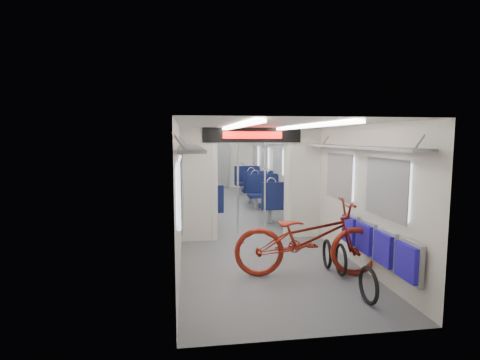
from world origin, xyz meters
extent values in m
plane|color=#515456|center=(0.00, 0.00, 0.00)|extent=(12.00, 12.00, 0.00)
cube|color=beige|center=(-1.45, 0.00, 1.15)|extent=(0.02, 12.00, 2.30)
cube|color=beige|center=(1.45, 0.00, 1.15)|extent=(0.02, 12.00, 2.30)
cube|color=beige|center=(0.00, 6.00, 1.15)|extent=(2.90, 0.02, 2.30)
cube|color=beige|center=(0.00, -6.00, 1.15)|extent=(2.90, 0.02, 2.30)
cube|color=silver|center=(0.00, 0.00, 2.30)|extent=(2.90, 12.00, 0.02)
cube|color=white|center=(-0.55, 0.00, 2.27)|extent=(0.12, 11.40, 0.04)
cube|color=white|center=(0.55, 0.00, 2.27)|extent=(0.12, 11.40, 0.04)
cube|color=beige|center=(-1.12, -2.00, 1.00)|extent=(0.65, 0.18, 2.00)
cube|color=beige|center=(1.12, -2.00, 1.00)|extent=(0.65, 0.18, 2.00)
cube|color=beige|center=(0.00, -2.00, 2.15)|extent=(2.90, 0.18, 0.30)
cylinder|color=beige|center=(-0.80, -2.00, 1.00)|extent=(0.20, 0.20, 2.00)
cylinder|color=beige|center=(0.80, -2.00, 1.00)|extent=(0.20, 0.20, 2.00)
cube|color=black|center=(0.00, -2.11, 2.15)|extent=(2.00, 0.03, 0.30)
cube|color=#FF0C07|center=(0.00, -2.13, 2.15)|extent=(1.20, 0.02, 0.14)
cube|color=silver|center=(-1.42, -4.80, 1.40)|extent=(0.04, 1.00, 0.75)
cube|color=silver|center=(1.42, -4.80, 1.40)|extent=(0.04, 1.00, 0.75)
cube|color=silver|center=(-1.42, -3.20, 1.40)|extent=(0.04, 1.00, 0.75)
cube|color=silver|center=(1.42, -3.20, 1.40)|extent=(0.04, 1.00, 0.75)
cube|color=silver|center=(-1.42, -0.50, 1.40)|extent=(0.04, 1.00, 0.75)
cube|color=silver|center=(1.42, -0.50, 1.40)|extent=(0.04, 1.00, 0.75)
cube|color=silver|center=(-1.42, 1.40, 1.40)|extent=(0.04, 1.00, 0.75)
cube|color=silver|center=(1.42, 1.40, 1.40)|extent=(0.04, 1.00, 0.75)
cube|color=silver|center=(-1.42, 3.30, 1.40)|extent=(0.04, 1.00, 0.75)
cube|color=silver|center=(1.42, 3.30, 1.40)|extent=(0.04, 1.00, 0.75)
cube|color=silver|center=(-1.42, 5.10, 1.40)|extent=(0.04, 1.00, 0.75)
cube|color=silver|center=(1.42, 5.10, 1.40)|extent=(0.04, 1.00, 0.75)
cube|color=gray|center=(-1.27, -4.00, 1.95)|extent=(0.30, 3.60, 0.04)
cube|color=gray|center=(1.27, -4.00, 1.95)|extent=(0.30, 3.60, 0.04)
cube|color=gray|center=(-1.27, 2.00, 1.95)|extent=(0.30, 7.60, 0.04)
cube|color=gray|center=(1.27, 2.00, 1.95)|extent=(0.30, 7.60, 0.04)
cube|color=gray|center=(0.00, 5.94, 1.00)|extent=(0.90, 0.05, 2.00)
imported|color=maroon|center=(0.47, -4.25, 0.58)|extent=(2.28, 1.01, 1.16)
cube|color=gray|center=(1.38, -5.47, 0.58)|extent=(0.06, 0.46, 0.52)
cube|color=#201099|center=(1.32, -5.47, 0.58)|extent=(0.06, 0.42, 0.44)
cube|color=gray|center=(1.38, -4.92, 0.58)|extent=(0.06, 0.46, 0.52)
cube|color=#201099|center=(1.32, -4.92, 0.58)|extent=(0.06, 0.42, 0.44)
cube|color=gray|center=(1.38, -4.37, 0.58)|extent=(0.06, 0.46, 0.52)
cube|color=#201099|center=(1.32, -4.37, 0.58)|extent=(0.06, 0.42, 0.44)
cube|color=gray|center=(1.38, -3.82, 0.58)|extent=(0.06, 0.46, 0.52)
cube|color=#201099|center=(1.32, -3.82, 0.58)|extent=(0.06, 0.42, 0.44)
torus|color=black|center=(0.92, -5.32, 0.22)|extent=(0.05, 0.49, 0.49)
torus|color=black|center=(0.98, -4.33, 0.22)|extent=(0.09, 0.50, 0.50)
torus|color=black|center=(0.89, -3.99, 0.21)|extent=(0.11, 0.48, 0.47)
cube|color=#0D133B|center=(-0.70, -0.81, 0.40)|extent=(0.45, 0.42, 0.10)
cylinder|color=gray|center=(-0.70, -0.81, 0.17)|extent=(0.10, 0.10, 0.35)
cube|color=#0D133B|center=(-0.70, -0.98, 0.72)|extent=(0.45, 0.08, 0.55)
torus|color=silver|center=(-0.70, -0.98, 1.00)|extent=(0.23, 0.03, 0.23)
cube|color=#0D133B|center=(-0.70, 0.88, 0.40)|extent=(0.45, 0.42, 0.10)
cylinder|color=gray|center=(-0.70, 0.88, 0.17)|extent=(0.10, 0.10, 0.35)
cube|color=#0D133B|center=(-0.70, 1.05, 0.72)|extent=(0.45, 0.08, 0.55)
torus|color=silver|center=(-0.70, 1.05, 1.00)|extent=(0.23, 0.03, 0.23)
cube|color=#0D133B|center=(-1.17, -0.81, 0.40)|extent=(0.45, 0.42, 0.10)
cylinder|color=gray|center=(-1.17, -0.81, 0.17)|extent=(0.10, 0.10, 0.35)
cube|color=#0D133B|center=(-1.17, -0.98, 0.72)|extent=(0.45, 0.08, 0.55)
torus|color=silver|center=(-1.17, -0.98, 1.00)|extent=(0.23, 0.03, 0.23)
cube|color=#0D133B|center=(-1.17, 0.88, 0.40)|extent=(0.45, 0.42, 0.10)
cylinder|color=gray|center=(-1.17, 0.88, 0.17)|extent=(0.10, 0.10, 0.35)
cube|color=#0D133B|center=(-1.17, 1.05, 0.72)|extent=(0.45, 0.08, 0.55)
torus|color=silver|center=(-1.17, 1.05, 1.00)|extent=(0.23, 0.03, 0.23)
cube|color=#0D133B|center=(0.70, -0.63, 0.40)|extent=(0.47, 0.44, 0.10)
cylinder|color=gray|center=(0.70, -0.63, 0.17)|extent=(0.10, 0.10, 0.35)
cube|color=#0D133B|center=(0.70, -0.81, 0.74)|extent=(0.47, 0.08, 0.58)
torus|color=silver|center=(0.70, -0.81, 1.03)|extent=(0.24, 0.03, 0.24)
cube|color=#0D133B|center=(0.70, 1.15, 0.40)|extent=(0.47, 0.44, 0.10)
cylinder|color=gray|center=(0.70, 1.15, 0.17)|extent=(0.10, 0.10, 0.35)
cube|color=#0D133B|center=(0.70, 1.33, 0.74)|extent=(0.47, 0.08, 0.58)
torus|color=silver|center=(0.70, 1.33, 1.03)|extent=(0.24, 0.03, 0.24)
cube|color=#0D133B|center=(1.17, -0.63, 0.40)|extent=(0.47, 0.44, 0.10)
cylinder|color=gray|center=(1.17, -0.63, 0.17)|extent=(0.10, 0.10, 0.35)
cube|color=#0D133B|center=(1.17, -0.81, 0.74)|extent=(0.47, 0.08, 0.58)
torus|color=silver|center=(1.17, -0.81, 1.03)|extent=(0.24, 0.03, 0.24)
cube|color=#0D133B|center=(1.17, 1.15, 0.40)|extent=(0.47, 0.44, 0.10)
cylinder|color=gray|center=(1.17, 1.15, 0.17)|extent=(0.10, 0.10, 0.35)
cube|color=#0D133B|center=(1.17, 1.33, 0.74)|extent=(0.47, 0.08, 0.58)
torus|color=silver|center=(1.17, 1.33, 1.03)|extent=(0.24, 0.03, 0.24)
cube|color=#0D133B|center=(-0.70, 2.40, 0.40)|extent=(0.46, 0.43, 0.10)
cylinder|color=gray|center=(-0.70, 2.40, 0.17)|extent=(0.10, 0.10, 0.35)
cube|color=#0D133B|center=(-0.70, 2.23, 0.73)|extent=(0.46, 0.08, 0.56)
torus|color=silver|center=(-0.70, 2.23, 1.01)|extent=(0.23, 0.03, 0.23)
cube|color=#0D133B|center=(-0.70, 4.12, 0.40)|extent=(0.46, 0.43, 0.10)
cylinder|color=gray|center=(-0.70, 4.12, 0.17)|extent=(0.10, 0.10, 0.35)
cube|color=#0D133B|center=(-0.70, 4.29, 0.73)|extent=(0.46, 0.08, 0.56)
torus|color=silver|center=(-0.70, 4.29, 1.01)|extent=(0.23, 0.03, 0.23)
cube|color=#0D133B|center=(-1.17, 2.40, 0.40)|extent=(0.46, 0.43, 0.10)
cylinder|color=gray|center=(-1.17, 2.40, 0.17)|extent=(0.10, 0.10, 0.35)
cube|color=#0D133B|center=(-1.17, 2.23, 0.73)|extent=(0.46, 0.08, 0.56)
torus|color=silver|center=(-1.17, 2.23, 1.01)|extent=(0.23, 0.03, 0.23)
cube|color=#0D133B|center=(-1.17, 4.12, 0.40)|extent=(0.46, 0.43, 0.10)
cylinder|color=gray|center=(-1.17, 4.12, 0.17)|extent=(0.10, 0.10, 0.35)
cube|color=#0D133B|center=(-1.17, 4.29, 0.73)|extent=(0.46, 0.08, 0.56)
torus|color=silver|center=(-1.17, 4.29, 1.01)|extent=(0.23, 0.03, 0.23)
cube|color=#0D133B|center=(0.70, 2.22, 0.40)|extent=(0.49, 0.46, 0.10)
cylinder|color=gray|center=(0.70, 2.22, 0.17)|extent=(0.10, 0.10, 0.35)
cube|color=#0D133B|center=(0.70, 2.04, 0.75)|extent=(0.49, 0.09, 0.60)
torus|color=silver|center=(0.70, 2.04, 1.05)|extent=(0.25, 0.03, 0.25)
cube|color=#0D133B|center=(0.70, 4.08, 0.40)|extent=(0.49, 0.46, 0.10)
cylinder|color=gray|center=(0.70, 4.08, 0.17)|extent=(0.10, 0.10, 0.35)
cube|color=#0D133B|center=(0.70, 4.26, 0.75)|extent=(0.49, 0.09, 0.60)
torus|color=silver|center=(0.70, 4.26, 1.05)|extent=(0.25, 0.03, 0.25)
cube|color=#0D133B|center=(1.17, 2.22, 0.40)|extent=(0.49, 0.46, 0.10)
cylinder|color=gray|center=(1.17, 2.22, 0.17)|extent=(0.10, 0.10, 0.35)
cube|color=#0D133B|center=(1.17, 2.04, 0.75)|extent=(0.49, 0.09, 0.60)
torus|color=silver|center=(1.17, 2.04, 1.05)|extent=(0.25, 0.03, 0.25)
cube|color=#0D133B|center=(1.17, 4.08, 0.40)|extent=(0.49, 0.46, 0.10)
cylinder|color=gray|center=(1.17, 4.08, 0.17)|extent=(0.10, 0.10, 0.35)
cube|color=#0D133B|center=(1.17, 4.26, 0.75)|extent=(0.49, 0.09, 0.60)
torus|color=silver|center=(1.17, 4.26, 1.05)|extent=(0.25, 0.03, 0.25)
cylinder|color=silver|center=(-0.23, -1.63, 1.15)|extent=(0.04, 0.04, 2.30)
cylinder|color=silver|center=(0.37, -1.61, 1.15)|extent=(0.05, 0.05, 2.30)
cylinder|color=silver|center=(-0.40, 2.04, 1.15)|extent=(0.05, 0.05, 2.30)
cylinder|color=silver|center=(0.30, 2.05, 1.15)|extent=(0.04, 0.04, 2.30)
camera|label=1|loc=(-1.33, -9.57, 2.09)|focal=28.00mm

